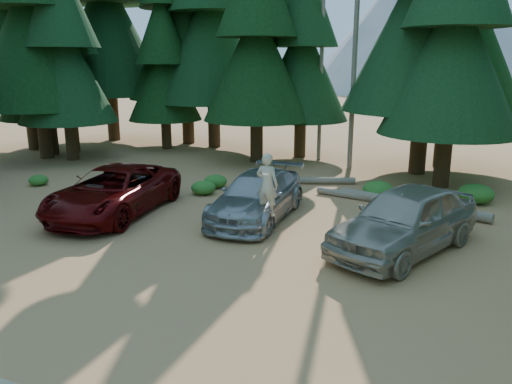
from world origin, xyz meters
TOP-DOWN VIEW (x-y plane):
  - ground at (0.00, 0.00)m, footprint 160.00×160.00m
  - forest_belt_north at (0.00, 15.00)m, footprint 36.00×7.00m
  - snag_front at (0.80, 14.50)m, footprint 0.24×0.24m
  - snag_back at (-1.20, 16.00)m, footprint 0.20×0.20m
  - mountain_peak at (-2.59, 88.23)m, footprint 48.00×50.00m
  - red_pickup at (-5.21, 3.73)m, footprint 3.35×6.19m
  - silver_minivan_center at (-0.40, 5.16)m, footprint 2.32×5.38m
  - silver_minivan_right at (4.56, 3.91)m, footprint 4.22×5.86m
  - frisbee_player at (0.50, 3.74)m, footprint 0.72×0.49m
  - log_left at (-0.16, 10.50)m, footprint 3.92×1.74m
  - log_mid at (2.28, 8.78)m, footprint 3.26×0.91m
  - log_right at (4.36, 8.24)m, footprint 5.46×1.91m
  - shrub_far_left at (-3.57, 7.23)m, footprint 0.99×0.99m
  - shrub_left at (-3.63, 8.40)m, footprint 0.99×0.99m
  - shrub_center_left at (-1.06, 6.60)m, footprint 1.07×1.07m
  - shrub_center_right at (2.97, 9.21)m, footprint 0.94×0.94m
  - shrub_right at (3.01, 9.38)m, footprint 1.20×1.20m
  - shrub_far_right at (6.54, 10.00)m, footprint 1.32×1.32m
  - shrub_edge_west at (-10.88, 5.88)m, footprint 0.82×0.82m

SIDE VIEW (x-z plane):
  - ground at x=0.00m, z-range 0.00..0.00m
  - forest_belt_north at x=0.00m, z-range -11.00..11.00m
  - log_mid at x=2.28m, z-range 0.00..0.27m
  - log_left at x=-0.16m, z-range 0.00..0.29m
  - log_right at x=4.36m, z-range 0.00..0.36m
  - shrub_edge_west at x=-10.88m, z-range 0.00..0.45m
  - shrub_center_right at x=2.97m, z-range 0.00..0.52m
  - shrub_left at x=-3.63m, z-range 0.00..0.54m
  - shrub_far_left at x=-3.57m, z-range 0.00..0.55m
  - shrub_center_left at x=-1.06m, z-range 0.00..0.59m
  - shrub_right at x=3.01m, z-range 0.00..0.66m
  - shrub_far_right at x=6.54m, z-range 0.00..0.73m
  - silver_minivan_center at x=-0.40m, z-range 0.00..1.54m
  - red_pickup at x=-5.21m, z-range 0.00..1.65m
  - silver_minivan_right at x=4.56m, z-range 0.00..1.85m
  - frisbee_player at x=0.50m, z-range 0.63..2.56m
  - snag_back at x=-1.20m, z-range 0.00..10.00m
  - snag_front at x=0.80m, z-range 0.00..12.00m
  - mountain_peak at x=-2.59m, z-range -1.29..26.71m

